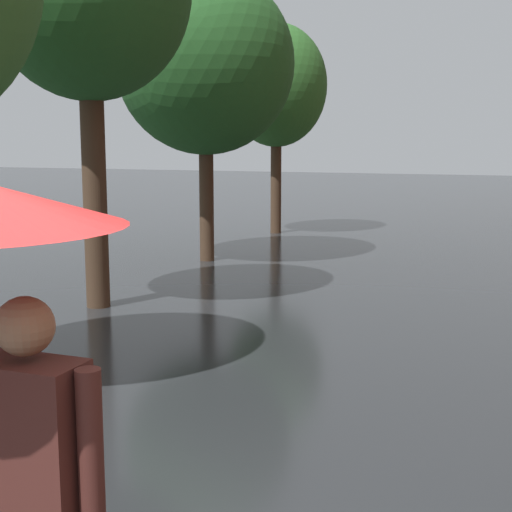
# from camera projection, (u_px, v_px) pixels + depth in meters

# --- Properties ---
(street_tree_2) EXTENTS (3.06, 3.06, 4.97)m
(street_tree_2) POSITION_uv_depth(u_px,v_px,m) (205.00, 64.00, 12.82)
(street_tree_2) COLOR #473323
(street_tree_2) RESTS_ON ground
(street_tree_3) EXTENTS (2.23, 2.23, 4.61)m
(street_tree_3) POSITION_uv_depth(u_px,v_px,m) (276.00, 86.00, 16.52)
(street_tree_3) COLOR #473323
(street_tree_3) RESTS_ON ground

